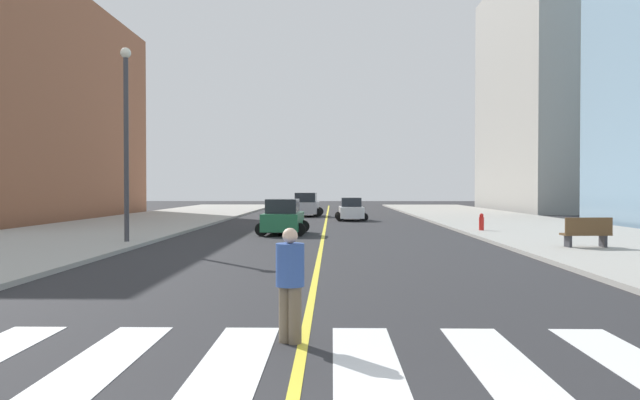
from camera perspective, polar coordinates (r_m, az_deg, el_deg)
sidewalk_kerb_east at (r=27.29m, az=26.70°, el=-3.84°), size 10.00×120.00×0.15m
sidewalk_kerb_west at (r=27.68m, az=-26.12°, el=-3.77°), size 10.00×120.00×0.15m
crosswalk_paint at (r=8.85m, az=-1.83°, el=-14.37°), size 13.50×4.00×0.01m
lane_divider_paint at (r=44.58m, az=0.55°, el=-1.95°), size 0.16×80.00×0.01m
parking_garage_concrete at (r=72.43m, az=23.08°, el=8.91°), size 18.00×24.00×24.66m
car_white_nearest at (r=45.92m, az=2.84°, el=-0.89°), size 2.38×3.76×1.66m
car_green_second at (r=32.13m, az=-3.37°, el=-1.62°), size 2.61×4.10×1.81m
car_silver_third at (r=52.48m, az=-1.27°, el=-0.49°), size 2.86×4.49×1.97m
park_bench at (r=25.55m, az=23.03°, el=-2.76°), size 1.84×0.69×1.12m
pedestrian_crossing at (r=9.65m, az=-2.73°, el=-7.23°), size 0.44×0.44×1.76m
fire_hydrant at (r=34.05m, az=14.43°, el=-1.95°), size 0.26×0.26×0.89m
street_lamp at (r=27.36m, az=-17.17°, el=6.23°), size 0.44×0.44×8.02m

